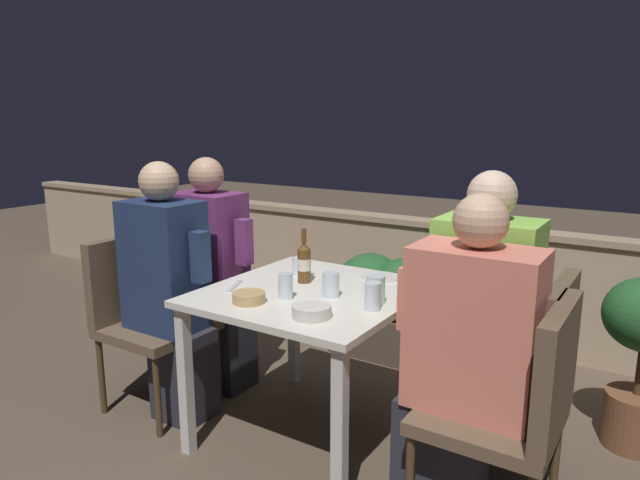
% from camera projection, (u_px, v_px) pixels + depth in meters
% --- Properties ---
extents(ground_plane, '(16.00, 16.00, 0.00)m').
position_uv_depth(ground_plane, '(312.00, 435.00, 2.73)').
color(ground_plane, brown).
extents(parapet_wall, '(9.00, 0.18, 0.79)m').
position_uv_depth(parapet_wall, '(438.00, 277.00, 3.96)').
color(parapet_wall, tan).
rests_on(parapet_wall, ground_plane).
extents(dining_table, '(0.89, 0.93, 0.72)m').
position_uv_depth(dining_table, '(312.00, 310.00, 2.59)').
color(dining_table, silver).
rests_on(dining_table, ground_plane).
extents(planter_hedge, '(0.89, 0.47, 0.64)m').
position_uv_depth(planter_hedge, '(404.00, 303.00, 3.53)').
color(planter_hedge, brown).
rests_on(planter_hedge, ground_plane).
extents(chair_left_near, '(0.48, 0.47, 0.89)m').
position_uv_depth(chair_left_near, '(143.00, 306.00, 2.93)').
color(chair_left_near, brown).
rests_on(chair_left_near, ground_plane).
extents(person_navy_jumper, '(0.47, 0.26, 1.28)m').
position_uv_depth(person_navy_jumper, '(170.00, 291.00, 2.80)').
color(person_navy_jumper, '#282833').
rests_on(person_navy_jumper, ground_plane).
extents(chair_left_far, '(0.48, 0.47, 0.89)m').
position_uv_depth(chair_left_far, '(189.00, 287.00, 3.26)').
color(chair_left_far, brown).
rests_on(chair_left_far, ground_plane).
extents(person_purple_stripe, '(0.47, 0.26, 1.28)m').
position_uv_depth(person_purple_stripe, '(215.00, 273.00, 3.13)').
color(person_purple_stripe, '#282833').
rests_on(person_purple_stripe, ground_plane).
extents(chair_right_near, '(0.48, 0.47, 0.89)m').
position_uv_depth(chair_right_near, '(520.00, 399.00, 1.97)').
color(chair_right_near, brown).
rests_on(chair_right_near, ground_plane).
extents(person_coral_top, '(0.51, 0.26, 1.24)m').
position_uv_depth(person_coral_top, '(463.00, 363.00, 2.06)').
color(person_coral_top, '#282833').
rests_on(person_coral_top, ground_plane).
extents(chair_right_far, '(0.48, 0.47, 0.89)m').
position_uv_depth(chair_right_far, '(525.00, 365.00, 2.24)').
color(chair_right_far, brown).
rests_on(chair_right_far, ground_plane).
extents(person_green_blouse, '(0.48, 0.26, 1.29)m').
position_uv_depth(person_green_blouse, '(476.00, 327.00, 2.32)').
color(person_green_blouse, '#282833').
rests_on(person_green_blouse, ground_plane).
extents(beer_bottle, '(0.06, 0.06, 0.26)m').
position_uv_depth(beer_bottle, '(304.00, 262.00, 2.68)').
color(beer_bottle, brown).
rests_on(beer_bottle, dining_table).
extents(plate_0, '(0.19, 0.19, 0.01)m').
position_uv_depth(plate_0, '(380.00, 277.00, 2.76)').
color(plate_0, silver).
rests_on(plate_0, dining_table).
extents(bowl_0, '(0.14, 0.14, 0.05)m').
position_uv_depth(bowl_0, '(249.00, 297.00, 2.40)').
color(bowl_0, tan).
rests_on(bowl_0, dining_table).
extents(bowl_1, '(0.16, 0.16, 0.05)m').
position_uv_depth(bowl_1, '(312.00, 310.00, 2.22)').
color(bowl_1, beige).
rests_on(bowl_1, dining_table).
extents(glass_cup_0, '(0.07, 0.07, 0.12)m').
position_uv_depth(glass_cup_0, '(373.00, 296.00, 2.30)').
color(glass_cup_0, silver).
rests_on(glass_cup_0, dining_table).
extents(glass_cup_1, '(0.06, 0.06, 0.11)m').
position_uv_depth(glass_cup_1, '(286.00, 286.00, 2.45)').
color(glass_cup_1, silver).
rests_on(glass_cup_1, dining_table).
extents(glass_cup_2, '(0.08, 0.08, 0.12)m').
position_uv_depth(glass_cup_2, '(376.00, 290.00, 2.38)').
color(glass_cup_2, silver).
rests_on(glass_cup_2, dining_table).
extents(glass_cup_3, '(0.08, 0.08, 0.09)m').
position_uv_depth(glass_cup_3, '(300.00, 266.00, 2.83)').
color(glass_cup_3, silver).
rests_on(glass_cup_3, dining_table).
extents(glass_cup_4, '(0.07, 0.07, 0.11)m').
position_uv_depth(glass_cup_4, '(331.00, 285.00, 2.47)').
color(glass_cup_4, silver).
rests_on(glass_cup_4, dining_table).
extents(fork_0, '(0.08, 0.17, 0.01)m').
position_uv_depth(fork_0, '(235.00, 286.00, 2.62)').
color(fork_0, silver).
rests_on(fork_0, dining_table).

